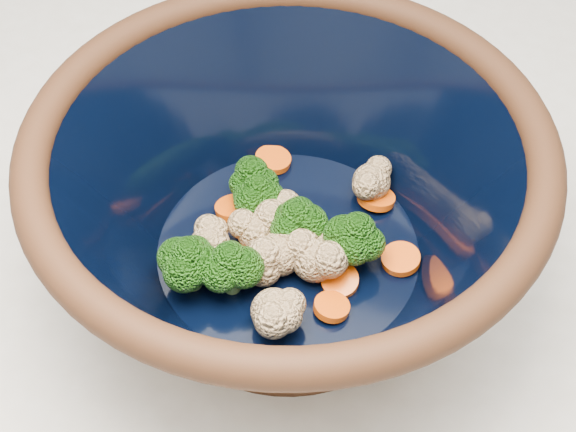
# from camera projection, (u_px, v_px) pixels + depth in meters

# --- Properties ---
(mixing_bowl) EXTENTS (0.46, 0.46, 0.16)m
(mixing_bowl) POSITION_uv_depth(u_px,v_px,m) (288.00, 202.00, 0.58)
(mixing_bowl) COLOR black
(mixing_bowl) RESTS_ON counter
(vegetable_pile) EXTENTS (0.17, 0.18, 0.05)m
(vegetable_pile) POSITION_uv_depth(u_px,v_px,m) (276.00, 235.00, 0.60)
(vegetable_pile) COLOR #608442
(vegetable_pile) RESTS_ON mixing_bowl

